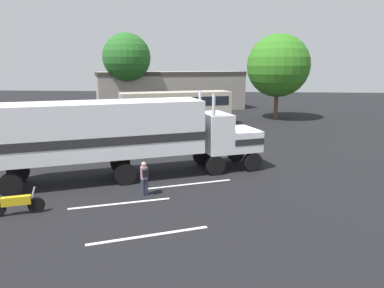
# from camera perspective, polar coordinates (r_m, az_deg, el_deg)

# --- Properties ---
(ground_plane) EXTENTS (120.00, 120.00, 0.00)m
(ground_plane) POSITION_cam_1_polar(r_m,az_deg,el_deg) (20.75, 7.74, -3.66)
(ground_plane) COLOR black
(lane_stripe_near) EXTENTS (4.13, 1.83, 0.01)m
(lane_stripe_near) POSITION_cam_1_polar(r_m,az_deg,el_deg) (17.46, -0.23, -6.78)
(lane_stripe_near) COLOR silver
(lane_stripe_near) RESTS_ON ground_plane
(lane_stripe_mid) EXTENTS (4.18, 1.68, 0.01)m
(lane_stripe_mid) POSITION_cam_1_polar(r_m,az_deg,el_deg) (15.45, -12.02, -9.80)
(lane_stripe_mid) COLOR silver
(lane_stripe_mid) RESTS_ON ground_plane
(lane_stripe_far) EXTENTS (4.13, 1.83, 0.01)m
(lane_stripe_far) POSITION_cam_1_polar(r_m,az_deg,el_deg) (12.61, -7.23, -15.08)
(lane_stripe_far) COLOR silver
(lane_stripe_far) RESTS_ON ground_plane
(semi_truck) EXTENTS (13.99, 7.92, 4.50)m
(semi_truck) POSITION_cam_1_polar(r_m,az_deg,el_deg) (18.17, -11.57, 1.99)
(semi_truck) COLOR white
(semi_truck) RESTS_ON ground_plane
(person_bystander) EXTENTS (0.42, 0.48, 1.63)m
(person_bystander) POSITION_cam_1_polar(r_m,az_deg,el_deg) (15.88, -8.06, -5.57)
(person_bystander) COLOR #2D3347
(person_bystander) RESTS_ON ground_plane
(parked_bus) EXTENTS (11.16, 6.43, 3.40)m
(parked_bus) POSITION_cam_1_polar(r_m,az_deg,el_deg) (34.10, -2.71, 6.55)
(parked_bus) COLOR #BFB29E
(parked_bus) RESTS_ON ground_plane
(parked_car) EXTENTS (4.75, 3.49, 1.57)m
(parked_car) POSITION_cam_1_polar(r_m,az_deg,el_deg) (36.23, -18.91, 4.23)
(parked_car) COLOR black
(parked_car) RESTS_ON ground_plane
(motorcycle) EXTENTS (2.00, 0.88, 1.12)m
(motorcycle) POSITION_cam_1_polar(r_m,az_deg,el_deg) (15.61, -27.47, -8.92)
(motorcycle) COLOR black
(motorcycle) RESTS_ON ground_plane
(tree_left) EXTENTS (6.88, 6.88, 9.38)m
(tree_left) POSITION_cam_1_polar(r_m,az_deg,el_deg) (39.39, 14.35, 12.68)
(tree_left) COLOR brown
(tree_left) RESTS_ON ground_plane
(tree_center) EXTENTS (5.82, 5.82, 9.84)m
(tree_center) POSITION_cam_1_polar(r_m,az_deg,el_deg) (43.02, -10.98, 14.15)
(tree_center) COLOR brown
(tree_center) RESTS_ON ground_plane
(building_backdrop) EXTENTS (20.51, 13.34, 5.17)m
(building_backdrop) POSITION_cam_1_polar(r_m,az_deg,el_deg) (46.94, -3.54, 9.21)
(building_backdrop) COLOR #9E938C
(building_backdrop) RESTS_ON ground_plane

